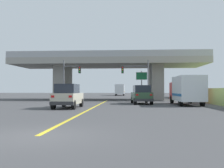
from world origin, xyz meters
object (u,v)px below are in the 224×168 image
object	(u,v)px
suv_lead	(68,96)
suv_crossing	(141,95)
highway_sign	(142,79)
semi_truck_distant	(120,90)
traffic_signal_farside	(69,76)
box_truck	(186,90)
traffic_signal_nearside	(139,75)

from	to	relation	value
suv_lead	suv_crossing	bearing A→B (deg)	46.17
highway_sign	semi_truck_distant	world-z (taller)	highway_sign
suv_crossing	traffic_signal_farside	size ratio (longest dim) A/B	0.89
suv_lead	box_truck	world-z (taller)	box_truck
suv_lead	semi_truck_distant	xyz separation A→B (m)	(2.83, 45.35, 0.55)
suv_crossing	highway_sign	bearing A→B (deg)	82.60
traffic_signal_farside	semi_truck_distant	size ratio (longest dim) A/B	0.75
suv_lead	highway_sign	bearing A→B (deg)	67.02
traffic_signal_nearside	semi_truck_distant	xyz separation A→B (m)	(-3.67, 32.43, -1.93)
suv_lead	highway_sign	distance (m)	18.23
traffic_signal_farside	traffic_signal_nearside	bearing A→B (deg)	2.28
traffic_signal_farside	semi_truck_distant	distance (m)	33.35
traffic_signal_farside	suv_lead	bearing A→B (deg)	-77.03
suv_lead	box_truck	xyz separation A→B (m)	(10.95, 4.95, 0.52)
suv_crossing	highway_sign	size ratio (longest dim) A/B	1.15
highway_sign	semi_truck_distant	size ratio (longest dim) A/B	0.58
traffic_signal_farside	semi_truck_distant	xyz separation A→B (m)	(5.72, 32.80, -1.86)
suv_lead	traffic_signal_farside	distance (m)	13.10
suv_lead	semi_truck_distant	bearing A→B (deg)	86.43
suv_lead	semi_truck_distant	size ratio (longest dim) A/B	0.59
box_truck	traffic_signal_farside	xyz separation A→B (m)	(-13.84, 7.61, 1.89)
highway_sign	traffic_signal_farside	bearing A→B (deg)	-157.55
suv_lead	traffic_signal_farside	xyz separation A→B (m)	(-2.89, 12.55, 2.41)
traffic_signal_nearside	traffic_signal_farside	world-z (taller)	traffic_signal_nearside
traffic_signal_nearside	highway_sign	world-z (taller)	traffic_signal_nearside
highway_sign	suv_lead	bearing A→B (deg)	-112.98
box_truck	traffic_signal_farside	size ratio (longest dim) A/B	1.24
box_truck	highway_sign	size ratio (longest dim) A/B	1.59
suv_lead	traffic_signal_nearside	bearing A→B (deg)	63.30
traffic_signal_nearside	semi_truck_distant	bearing A→B (deg)	96.46
suv_crossing	traffic_signal_nearside	world-z (taller)	traffic_signal_nearside
suv_crossing	highway_sign	distance (m)	10.14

